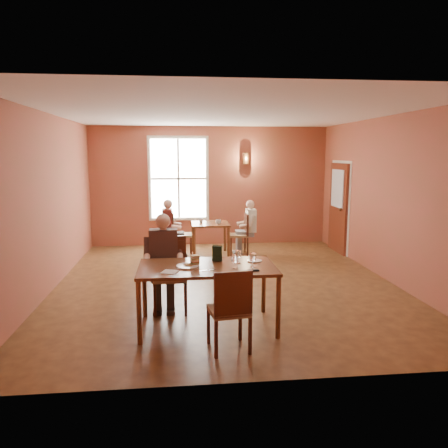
{
  "coord_description": "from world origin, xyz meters",
  "views": [
    {
      "loc": [
        -0.84,
        -7.6,
        2.31
      ],
      "look_at": [
        0.0,
        0.2,
        1.05
      ],
      "focal_mm": 35.0,
      "sensor_mm": 36.0,
      "label": 1
    }
  ],
  "objects": [
    {
      "name": "ground",
      "position": [
        0.0,
        0.0,
        0.0
      ],
      "size": [
        6.0,
        7.0,
        0.01
      ],
      "primitive_type": "cube",
      "color": "brown",
      "rests_on": "ground"
    },
    {
      "name": "wall_back",
      "position": [
        0.0,
        3.5,
        1.5
      ],
      "size": [
        6.0,
        0.04,
        3.0
      ],
      "primitive_type": "cube",
      "color": "brown",
      "rests_on": "ground"
    },
    {
      "name": "wall_front",
      "position": [
        0.0,
        -3.5,
        1.5
      ],
      "size": [
        6.0,
        0.04,
        3.0
      ],
      "primitive_type": "cube",
      "color": "brown",
      "rests_on": "ground"
    },
    {
      "name": "wall_left",
      "position": [
        -3.0,
        0.0,
        1.5
      ],
      "size": [
        0.04,
        7.0,
        3.0
      ],
      "primitive_type": "cube",
      "color": "brown",
      "rests_on": "ground"
    },
    {
      "name": "wall_right",
      "position": [
        3.0,
        0.0,
        1.5
      ],
      "size": [
        0.04,
        7.0,
        3.0
      ],
      "primitive_type": "cube",
      "color": "brown",
      "rests_on": "ground"
    },
    {
      "name": "ceiling",
      "position": [
        0.0,
        0.0,
        3.0
      ],
      "size": [
        6.0,
        7.0,
        0.04
      ],
      "primitive_type": "cube",
      "color": "white",
      "rests_on": "wall_back"
    },
    {
      "name": "window",
      "position": [
        -0.8,
        3.45,
        1.7
      ],
      "size": [
        1.36,
        0.1,
        1.96
      ],
      "primitive_type": "cube",
      "color": "white",
      "rests_on": "wall_back"
    },
    {
      "name": "door",
      "position": [
        2.94,
        2.3,
        1.05
      ],
      "size": [
        0.12,
        1.04,
        2.1
      ],
      "primitive_type": "cube",
      "color": "maroon",
      "rests_on": "ground"
    },
    {
      "name": "wall_sconce",
      "position": [
        0.9,
        3.4,
        2.2
      ],
      "size": [
        0.16,
        0.16,
        0.28
      ],
      "primitive_type": "cylinder",
      "color": "brown",
      "rests_on": "wall_back"
    },
    {
      "name": "main_table",
      "position": [
        -0.46,
        -2.0,
        0.42
      ],
      "size": [
        1.8,
        1.01,
        0.85
      ],
      "primitive_type": null,
      "color": "brown",
      "rests_on": "ground"
    },
    {
      "name": "chair_diner_main",
      "position": [
        -0.96,
        -1.35,
        0.55
      ],
      "size": [
        0.49,
        0.49,
        1.1
      ],
      "primitive_type": null,
      "rotation": [
        0.0,
        0.0,
        3.14
      ],
      "color": "#5F3213",
      "rests_on": "ground"
    },
    {
      "name": "diner_main",
      "position": [
        -0.96,
        -1.38,
        0.69
      ],
      "size": [
        0.55,
        0.55,
        1.38
      ],
      "primitive_type": null,
      "rotation": [
        0.0,
        0.0,
        3.14
      ],
      "color": "black",
      "rests_on": "ground"
    },
    {
      "name": "chair_empty",
      "position": [
        -0.26,
        -2.71,
        0.51
      ],
      "size": [
        0.51,
        0.51,
        1.01
      ],
      "primitive_type": null,
      "rotation": [
        0.0,
        0.0,
        0.14
      ],
      "color": "#512312",
      "rests_on": "ground"
    },
    {
      "name": "plate_food",
      "position": [
        -0.72,
        -2.02,
        0.87
      ],
      "size": [
        0.37,
        0.37,
        0.04
      ],
      "primitive_type": "cylinder",
      "rotation": [
        0.0,
        0.0,
        0.24
      ],
      "color": "white",
      "rests_on": "main_table"
    },
    {
      "name": "sandwich",
      "position": [
        -0.62,
        -1.97,
        0.91
      ],
      "size": [
        0.13,
        0.13,
        0.12
      ],
      "primitive_type": "cube",
      "rotation": [
        0.0,
        0.0,
        0.36
      ],
      "color": "tan",
      "rests_on": "main_table"
    },
    {
      "name": "goblet_a",
      "position": [
        -0.03,
        -1.91,
        0.94
      ],
      "size": [
        0.1,
        0.1,
        0.2
      ],
      "primitive_type": null,
      "rotation": [
        0.0,
        0.0,
        -0.29
      ],
      "color": "white",
      "rests_on": "main_table"
    },
    {
      "name": "goblet_b",
      "position": [
        0.13,
        -2.12,
        0.95
      ],
      "size": [
        0.08,
        0.08,
        0.21
      ],
      "primitive_type": null,
      "rotation": [
        0.0,
        0.0,
        -0.01
      ],
      "color": "white",
      "rests_on": "main_table"
    },
    {
      "name": "goblet_c",
      "position": [
        -0.12,
        -2.18,
        0.95
      ],
      "size": [
        0.08,
        0.08,
        0.2
      ],
      "primitive_type": null,
      "rotation": [
        0.0,
        0.0,
        0.02
      ],
      "color": "white",
      "rests_on": "main_table"
    },
    {
      "name": "menu_stand",
      "position": [
        -0.3,
        -1.75,
        0.96
      ],
      "size": [
        0.15,
        0.11,
        0.22
      ],
      "primitive_type": "cube",
      "rotation": [
        0.0,
        0.0,
        -0.35
      ],
      "color": "black",
      "rests_on": "main_table"
    },
    {
      "name": "knife",
      "position": [
        -0.47,
        -2.23,
        0.85
      ],
      "size": [
        0.22,
        0.06,
        0.0
      ],
      "primitive_type": "cube",
      "rotation": [
        0.0,
        0.0,
        0.2
      ],
      "color": "white",
      "rests_on": "main_table"
    },
    {
      "name": "napkin",
      "position": [
        -0.95,
        -2.25,
        0.85
      ],
      "size": [
        0.24,
        0.24,
        0.01
      ],
      "primitive_type": "cube",
      "rotation": [
        0.0,
        0.0,
        -0.35
      ],
      "color": "white",
      "rests_on": "main_table"
    },
    {
      "name": "side_plate",
      "position": [
        0.21,
        -1.82,
        0.85
      ],
      "size": [
        0.25,
        0.25,
        0.02
      ],
      "primitive_type": "cylinder",
      "rotation": [
        0.0,
        0.0,
        -0.33
      ],
      "color": "white",
      "rests_on": "main_table"
    },
    {
      "name": "sunglasses",
      "position": [
        0.1,
        -2.32,
        0.85
      ],
      "size": [
        0.15,
        0.05,
        0.02
      ],
      "primitive_type": "cube",
      "rotation": [
        0.0,
        0.0,
        0.01
      ],
      "color": "black",
      "rests_on": "main_table"
    },
    {
      "name": "second_table",
      "position": [
        -0.1,
        2.25,
        0.37
      ],
      "size": [
        0.85,
        0.85,
        0.75
      ],
      "primitive_type": null,
      "color": "brown",
      "rests_on": "ground"
    },
    {
      "name": "chair_diner_white",
      "position": [
        0.55,
        2.25,
        0.48
      ],
      "size": [
        0.42,
        0.42,
        0.95
      ],
      "primitive_type": null,
      "rotation": [
        0.0,
        0.0,
        1.57
      ],
      "color": "#632C18",
      "rests_on": "ground"
    },
    {
      "name": "diner_white",
      "position": [
        0.58,
        2.25,
        0.61
      ],
      "size": [
        0.49,
        0.49,
        1.21
      ],
      "primitive_type": null,
      "rotation": [
        0.0,
        0.0,
        1.57
      ],
      "color": "white",
      "rests_on": "ground"
    },
    {
      "name": "chair_diner_maroon",
      "position": [
        -0.75,
        2.25,
        0.51
      ],
      "size": [
        0.45,
        0.45,
        1.01
      ],
      "primitive_type": null,
      "rotation": [
        0.0,
        0.0,
        -1.57
      ],
      "color": "brown",
      "rests_on": "ground"
    },
    {
      "name": "diner_maroon",
      "position": [
        -0.78,
        2.25,
        0.63
      ],
      "size": [
        0.51,
        0.51,
        1.27
      ],
      "primitive_type": null,
      "rotation": [
        0.0,
        0.0,
        -1.57
      ],
      "color": "#5E1116",
      "rests_on": "ground"
    },
    {
      "name": "cup_a",
      "position": [
        0.08,
        2.12,
        0.79
      ],
      "size": [
        0.15,
        0.15,
        0.1
      ],
      "primitive_type": "imported",
      "rotation": [
        0.0,
        0.0,
        0.23
      ],
      "color": "silver",
      "rests_on": "second_table"
    },
    {
      "name": "cup_b",
      "position": [
        -0.3,
        2.36,
        0.79
      ],
      "size": [
        0.13,
        0.13,
        0.1
      ],
      "primitive_type": "imported",
      "rotation": [
        0.0,
        0.0,
        0.26
      ],
      "color": "silver",
      "rests_on": "second_table"
    }
  ]
}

